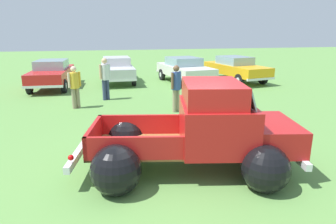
{
  "coord_description": "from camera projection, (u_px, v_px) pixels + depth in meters",
  "views": [
    {
      "loc": [
        -1.63,
        -5.69,
        2.94
      ],
      "look_at": [
        0.0,
        1.67,
        0.83
      ],
      "focal_mm": 31.48,
      "sensor_mm": 36.0,
      "label": 1
    }
  ],
  "objects": [
    {
      "name": "show_car_2",
      "position": [
        184.0,
        69.0,
        16.78
      ],
      "size": [
        2.57,
        4.61,
        1.43
      ],
      "rotation": [
        0.0,
        0.0,
        -1.42
      ],
      "color": "black",
      "rests_on": "ground"
    },
    {
      "name": "spectator_0",
      "position": [
        105.0,
        76.0,
        12.56
      ],
      "size": [
        0.5,
        0.47,
        1.8
      ],
      "rotation": [
        0.0,
        0.0,
        2.13
      ],
      "color": "navy",
      "rests_on": "ground"
    },
    {
      "name": "ground_plane",
      "position": [
        184.0,
        168.0,
        6.48
      ],
      "size": [
        80.0,
        80.0,
        0.0
      ],
      "primitive_type": "plane",
      "color": "#609347"
    },
    {
      "name": "spectator_1",
      "position": [
        75.0,
        85.0,
        11.22
      ],
      "size": [
        0.5,
        0.47,
        1.63
      ],
      "rotation": [
        0.0,
        0.0,
        2.14
      ],
      "color": "gray",
      "rests_on": "ground"
    },
    {
      "name": "show_car_3",
      "position": [
        236.0,
        68.0,
        17.34
      ],
      "size": [
        2.57,
        4.81,
        1.43
      ],
      "rotation": [
        0.0,
        0.0,
        -1.39
      ],
      "color": "black",
      "rests_on": "ground"
    },
    {
      "name": "spectator_2",
      "position": [
        176.0,
        86.0,
        10.72
      ],
      "size": [
        0.48,
        0.48,
        1.72
      ],
      "rotation": [
        0.0,
        0.0,
        2.22
      ],
      "color": "gray",
      "rests_on": "ground"
    },
    {
      "name": "show_car_0",
      "position": [
        52.0,
        73.0,
        15.29
      ],
      "size": [
        1.97,
        4.42,
        1.43
      ],
      "rotation": [
        0.0,
        0.0,
        -1.62
      ],
      "color": "black",
      "rests_on": "ground"
    },
    {
      "name": "show_car_1",
      "position": [
        117.0,
        69.0,
        16.94
      ],
      "size": [
        1.82,
        4.31,
        1.43
      ],
      "rotation": [
        0.0,
        0.0,
        -1.56
      ],
      "color": "black",
      "rests_on": "ground"
    },
    {
      "name": "vintage_pickup_truck",
      "position": [
        203.0,
        136.0,
        6.28
      ],
      "size": [
        4.89,
        3.42,
        1.96
      ],
      "rotation": [
        0.0,
        0.0,
        -0.19
      ],
      "color": "black",
      "rests_on": "ground"
    }
  ]
}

